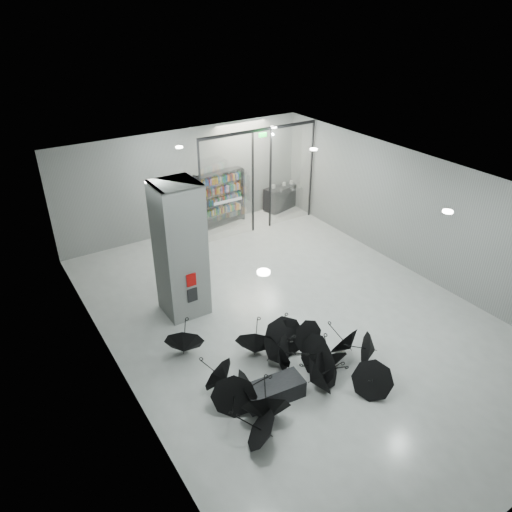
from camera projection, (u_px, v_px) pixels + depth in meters
room at (296, 229)px, 12.69m from camera, size 14.00×14.02×4.01m
column at (180, 250)px, 13.40m from camera, size 1.20×1.20×4.00m
fire_cabinet at (191, 280)px, 13.25m from camera, size 0.28×0.04×0.38m
info_panel at (192, 295)px, 13.50m from camera, size 0.30×0.03×0.42m
exit_sign at (263, 135)px, 17.26m from camera, size 0.30×0.06×0.15m
glass_partition at (259, 177)px, 18.19m from camera, size 5.06×0.08×4.00m
bench at (274, 391)px, 11.11m from camera, size 1.46×0.74×0.45m
bookshelf at (220, 198)px, 19.14m from camera, size 2.05×0.72×2.22m
shop_counter at (282, 197)px, 20.86m from camera, size 1.79×1.07×1.00m
umbrella_cluster at (287, 368)px, 11.68m from camera, size 5.14×4.78×1.28m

